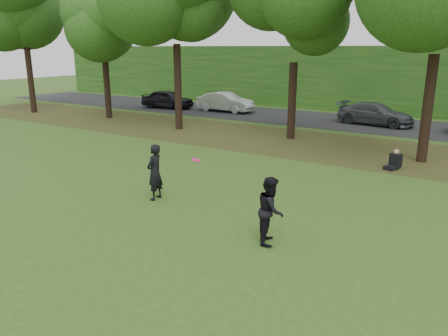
# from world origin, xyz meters

# --- Properties ---
(ground) EXTENTS (120.00, 120.00, 0.00)m
(ground) POSITION_xyz_m (0.00, 0.00, 0.00)
(ground) COLOR #305019
(ground) RESTS_ON ground
(leaf_litter) EXTENTS (60.00, 7.00, 0.01)m
(leaf_litter) POSITION_xyz_m (0.00, 13.00, 0.01)
(leaf_litter) COLOR #4D381B
(leaf_litter) RESTS_ON ground
(street) EXTENTS (70.00, 7.00, 0.02)m
(street) POSITION_xyz_m (0.00, 21.00, 0.01)
(street) COLOR black
(street) RESTS_ON ground
(far_hedge) EXTENTS (70.00, 3.00, 5.00)m
(far_hedge) POSITION_xyz_m (0.00, 27.00, 2.50)
(far_hedge) COLOR #1A4814
(far_hedge) RESTS_ON ground
(player_left) EXTENTS (0.52, 0.73, 1.87)m
(player_left) POSITION_xyz_m (-2.59, 2.19, 0.93)
(player_left) COLOR black
(player_left) RESTS_ON ground
(player_right) EXTENTS (0.94, 1.04, 1.76)m
(player_right) POSITION_xyz_m (2.12, 1.27, 0.88)
(player_right) COLOR black
(player_right) RESTS_ON ground
(parked_cars) EXTENTS (37.64, 3.54, 1.50)m
(parked_cars) POSITION_xyz_m (-1.42, 20.52, 0.73)
(parked_cars) COLOR black
(parked_cars) RESTS_ON street
(frisbee) EXTENTS (0.28, 0.29, 0.12)m
(frisbee) POSITION_xyz_m (-0.57, 1.74, 1.72)
(frisbee) COLOR #E71374
(frisbee) RESTS_ON ground
(seated_person) EXTENTS (0.64, 0.83, 0.83)m
(seated_person) POSITION_xyz_m (3.25, 10.36, 0.31)
(seated_person) COLOR black
(seated_person) RESTS_ON ground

